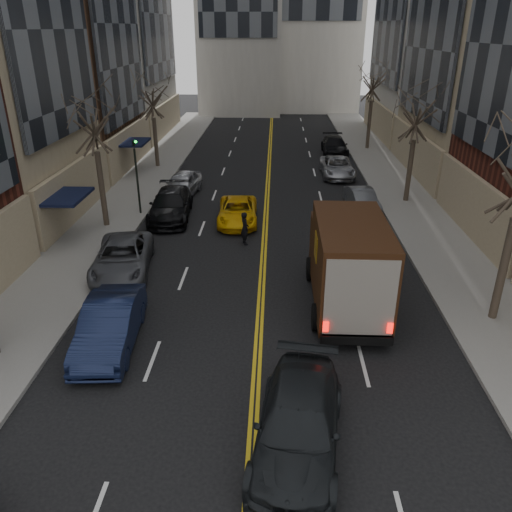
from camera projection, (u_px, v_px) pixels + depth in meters
The scene contains 18 objects.
sidewalk_left at pixel (136, 189), 34.05m from camera, with size 4.00×66.00×0.15m, color slate.
sidewalk_right at pixel (401, 192), 33.41m from camera, with size 4.00×66.00×0.15m, color slate.
tree_lf_mid at pixel (91, 104), 24.96m from camera, with size 3.20×3.20×8.91m.
tree_lf_far at pixel (151, 88), 37.00m from camera, with size 3.20×3.20×8.12m.
tree_rt_mid at pixel (419, 102), 29.06m from camera, with size 3.20×3.20×8.32m.
tree_rt_far at pixel (374, 71), 42.44m from camera, with size 3.20×3.20×9.11m.
traffic_signal at pixel (136, 168), 28.30m from camera, with size 0.29×0.26×4.70m.
ups_truck at pixel (347, 263), 19.17m from camera, with size 2.82×6.79×3.71m.
observer_sedan at pixel (298, 424), 12.90m from camera, with size 2.89×5.59×1.55m.
taxi at pixel (238, 211), 28.16m from camera, with size 2.16×4.68×1.30m, color #EBB009.
pedestrian at pixel (245, 228), 25.21m from camera, with size 0.63×0.41×1.72m, color black.
parked_lf_b at pixel (110, 325), 17.13m from camera, with size 1.70×4.89×1.61m, color #101834.
parked_lf_c at pixel (122, 257), 22.36m from camera, with size 2.40×5.20×1.44m, color #4F5157.
parked_lf_d at pixel (171, 205), 28.72m from camera, with size 2.23×5.48×1.59m, color black.
parked_lf_e at pixel (182, 184), 32.57m from camera, with size 1.84×4.57×1.56m, color #AAADB2.
parked_rt_a at pixel (362, 200), 30.08m from camera, with size 1.36×3.89×1.28m, color #484B4F.
parked_rt_b at pixel (337, 167), 36.91m from camera, with size 2.30×4.98×1.38m, color #9FA1A6.
parked_rt_c at pixel (335, 146), 43.21m from camera, with size 2.09×5.14×1.49m, color black.
Camera 1 is at (0.49, -5.51, 10.12)m, focal length 35.00 mm.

